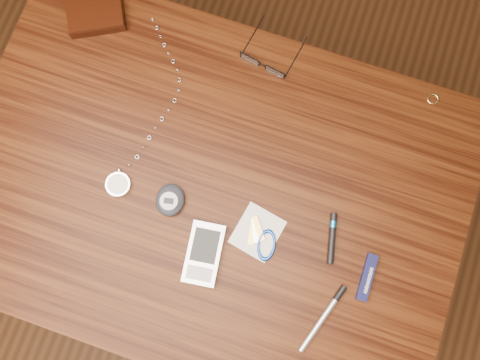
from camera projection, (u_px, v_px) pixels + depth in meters
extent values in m
plane|color=#472814|center=(224.00, 222.00, 1.65)|extent=(3.80, 3.80, 0.00)
cube|color=#341708|center=(211.00, 189.00, 0.93)|extent=(1.00, 0.70, 0.03)
cylinder|color=#4C2814|center=(28.00, 261.00, 1.28)|extent=(0.05, 0.05, 0.71)
cylinder|color=#4C2814|center=(109.00, 66.00, 1.38)|extent=(0.05, 0.05, 0.71)
cylinder|color=#4C2814|center=(403.00, 162.00, 1.33)|extent=(0.05, 0.05, 0.71)
cube|color=black|center=(96.00, 12.00, 0.97)|extent=(0.15, 0.14, 0.02)
cube|color=black|center=(94.00, 9.00, 0.96)|extent=(0.14, 0.13, 0.00)
cube|color=black|center=(250.00, 59.00, 0.95)|extent=(0.04, 0.01, 0.02)
cube|color=white|center=(250.00, 59.00, 0.95)|extent=(0.04, 0.01, 0.02)
cylinder|color=black|center=(252.00, 36.00, 0.97)|extent=(0.02, 0.10, 0.00)
cube|color=black|center=(275.00, 72.00, 0.95)|extent=(0.04, 0.01, 0.02)
cube|color=white|center=(275.00, 72.00, 0.95)|extent=(0.04, 0.01, 0.02)
cylinder|color=black|center=(296.00, 57.00, 0.96)|extent=(0.02, 0.10, 0.00)
cube|color=black|center=(262.00, 65.00, 0.95)|extent=(0.01, 0.00, 0.00)
torus|color=#E2C574|center=(433.00, 99.00, 0.95)|extent=(0.03, 0.03, 0.00)
cylinder|color=silver|center=(118.00, 185.00, 0.91)|extent=(0.05, 0.05, 0.01)
cylinder|color=silver|center=(117.00, 184.00, 0.91)|extent=(0.04, 0.04, 0.00)
cylinder|color=silver|center=(119.00, 171.00, 0.92)|extent=(0.01, 0.01, 0.01)
torus|color=silver|center=(129.00, 165.00, 0.92)|extent=(0.01, 0.01, 0.01)
torus|color=silver|center=(137.00, 157.00, 0.92)|extent=(0.01, 0.01, 0.00)
torus|color=silver|center=(144.00, 148.00, 0.93)|extent=(0.01, 0.01, 0.01)
torus|color=silver|center=(149.00, 138.00, 0.93)|extent=(0.01, 0.01, 0.00)
torus|color=silver|center=(155.00, 128.00, 0.94)|extent=(0.01, 0.01, 0.01)
torus|color=silver|center=(162.00, 119.00, 0.94)|extent=(0.01, 0.01, 0.00)
torus|color=silver|center=(169.00, 110.00, 0.94)|extent=(0.01, 0.00, 0.01)
torus|color=silver|center=(175.00, 101.00, 0.95)|extent=(0.01, 0.01, 0.00)
torus|color=silver|center=(178.00, 90.00, 0.95)|extent=(0.01, 0.00, 0.01)
torus|color=silver|center=(179.00, 80.00, 0.95)|extent=(0.01, 0.01, 0.00)
torus|color=silver|center=(177.00, 70.00, 0.96)|extent=(0.01, 0.01, 0.01)
torus|color=silver|center=(173.00, 61.00, 0.96)|extent=(0.01, 0.01, 0.00)
torus|color=silver|center=(168.00, 53.00, 0.96)|extent=(0.01, 0.01, 0.01)
torus|color=silver|center=(164.00, 45.00, 0.97)|extent=(0.01, 0.01, 0.00)
torus|color=silver|center=(160.00, 37.00, 0.97)|extent=(0.01, 0.01, 0.01)
torus|color=silver|center=(157.00, 28.00, 0.97)|extent=(0.01, 0.01, 0.00)
torus|color=silver|center=(152.00, 20.00, 0.98)|extent=(0.01, 0.00, 0.01)
cube|color=#B6B6BB|center=(204.00, 254.00, 0.89)|extent=(0.08, 0.12, 0.02)
cube|color=black|center=(205.00, 246.00, 0.88)|extent=(0.06, 0.07, 0.00)
cube|color=#929499|center=(199.00, 274.00, 0.87)|extent=(0.05, 0.03, 0.00)
ellipsoid|color=#1F222A|center=(170.00, 200.00, 0.90)|extent=(0.07, 0.07, 0.02)
cylinder|color=#A8AAB0|center=(169.00, 201.00, 0.89)|extent=(0.03, 0.03, 0.00)
cube|color=black|center=(169.00, 201.00, 0.89)|extent=(0.02, 0.01, 0.00)
cube|color=white|center=(257.00, 232.00, 0.90)|extent=(0.10, 0.10, 0.00)
torus|color=#113DAF|center=(266.00, 245.00, 0.89)|extent=(0.06, 0.06, 0.01)
cube|color=olive|center=(252.00, 232.00, 0.90)|extent=(0.02, 0.05, 0.00)
cube|color=silver|center=(255.00, 230.00, 0.90)|extent=(0.03, 0.05, 0.00)
cube|color=olive|center=(258.00, 228.00, 0.90)|extent=(0.04, 0.05, 0.00)
cube|color=#0F123A|center=(367.00, 277.00, 0.88)|extent=(0.02, 0.09, 0.01)
cube|color=silver|center=(369.00, 280.00, 0.87)|extent=(0.01, 0.05, 0.00)
cylinder|color=silver|center=(323.00, 318.00, 0.87)|extent=(0.05, 0.14, 0.01)
cylinder|color=black|center=(340.00, 293.00, 0.88)|extent=(0.02, 0.03, 0.01)
cylinder|color=black|center=(332.00, 238.00, 0.89)|extent=(0.03, 0.10, 0.01)
cylinder|color=#1861A3|center=(333.00, 224.00, 0.90)|extent=(0.02, 0.02, 0.01)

